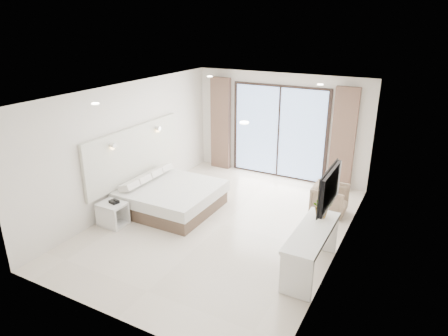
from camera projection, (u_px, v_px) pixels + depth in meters
The scene contains 8 objects.
ground at pixel (222, 224), 8.14m from camera, with size 6.20×6.20×0.00m, color beige.
room_shell at pixel (231, 140), 8.29m from camera, with size 4.62×6.22×2.72m.
bed at pixel (170, 197), 8.72m from camera, with size 1.93×1.84×0.68m.
nightstand at pixel (113, 214), 8.04m from camera, with size 0.54×0.45×0.48m.
phone at pixel (114, 202), 7.95m from camera, with size 0.18×0.14×0.06m, color black.
console_desk at pixel (312, 241), 6.43m from camera, with size 0.52×1.66×0.77m.
plant at pixel (322, 209), 6.75m from camera, with size 0.34×0.37×0.29m, color #33662D.
armchair at pixel (330, 198), 8.48m from camera, with size 0.69×0.65×0.71m, color #91755E.
Camera 1 is at (3.44, -6.35, 3.93)m, focal length 32.00 mm.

